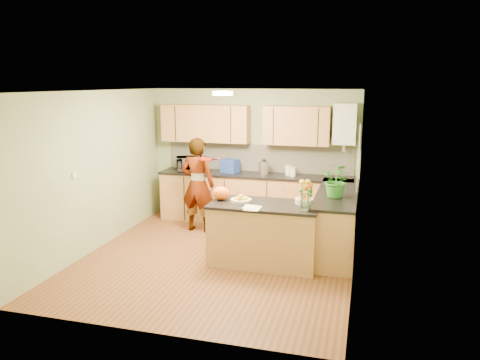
# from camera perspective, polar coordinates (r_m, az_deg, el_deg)

# --- Properties ---
(floor) EXTENTS (4.50, 4.50, 0.00)m
(floor) POSITION_cam_1_polar(r_m,az_deg,el_deg) (7.21, -2.71, -9.48)
(floor) COLOR brown
(floor) RESTS_ON ground
(ceiling) EXTENTS (4.00, 4.50, 0.02)m
(ceiling) POSITION_cam_1_polar(r_m,az_deg,el_deg) (6.72, -2.92, 10.80)
(ceiling) COLOR white
(ceiling) RESTS_ON wall_back
(wall_back) EXTENTS (4.00, 0.02, 2.50)m
(wall_back) POSITION_cam_1_polar(r_m,az_deg,el_deg) (8.99, 1.63, 3.06)
(wall_back) COLOR gray
(wall_back) RESTS_ON floor
(wall_front) EXTENTS (4.00, 0.02, 2.50)m
(wall_front) POSITION_cam_1_polar(r_m,az_deg,el_deg) (4.83, -11.11, -4.86)
(wall_front) COLOR gray
(wall_front) RESTS_ON floor
(wall_left) EXTENTS (0.02, 4.50, 2.50)m
(wall_left) POSITION_cam_1_polar(r_m,az_deg,el_deg) (7.71, -17.10, 1.07)
(wall_left) COLOR gray
(wall_left) RESTS_ON floor
(wall_right) EXTENTS (0.02, 4.50, 2.50)m
(wall_right) POSITION_cam_1_polar(r_m,az_deg,el_deg) (6.53, 14.12, -0.63)
(wall_right) COLOR gray
(wall_right) RESTS_ON floor
(back_counter) EXTENTS (3.64, 0.62, 0.94)m
(back_counter) POSITION_cam_1_polar(r_m,az_deg,el_deg) (8.84, 1.77, -2.25)
(back_counter) COLOR #AD7545
(back_counter) RESTS_ON floor
(right_counter) EXTENTS (0.62, 2.24, 0.94)m
(right_counter) POSITION_cam_1_polar(r_m,az_deg,el_deg) (7.56, 11.70, -4.94)
(right_counter) COLOR #AD7545
(right_counter) RESTS_ON floor
(splashback) EXTENTS (3.60, 0.02, 0.52)m
(splashback) POSITION_cam_1_polar(r_m,az_deg,el_deg) (8.96, 2.23, 2.71)
(splashback) COLOR beige
(splashback) RESTS_ON back_counter
(upper_cabinets) EXTENTS (3.20, 0.34, 0.70)m
(upper_cabinets) POSITION_cam_1_polar(r_m,az_deg,el_deg) (8.80, 0.27, 6.81)
(upper_cabinets) COLOR #AD7545
(upper_cabinets) RESTS_ON wall_back
(boiler) EXTENTS (0.40, 0.30, 0.86)m
(boiler) POSITION_cam_1_polar(r_m,az_deg,el_deg) (8.52, 12.66, 6.68)
(boiler) COLOR white
(boiler) RESTS_ON wall_back
(window_right) EXTENTS (0.01, 1.30, 1.05)m
(window_right) POSITION_cam_1_polar(r_m,az_deg,el_deg) (7.07, 14.30, 2.76)
(window_right) COLOR white
(window_right) RESTS_ON wall_right
(light_switch) EXTENTS (0.02, 0.09, 0.09)m
(light_switch) POSITION_cam_1_polar(r_m,az_deg,el_deg) (7.20, -19.55, 0.58)
(light_switch) COLOR white
(light_switch) RESTS_ON wall_left
(ceiling_lamp) EXTENTS (0.30, 0.30, 0.07)m
(ceiling_lamp) POSITION_cam_1_polar(r_m,az_deg,el_deg) (7.01, -2.14, 10.53)
(ceiling_lamp) COLOR #FFEABF
(ceiling_lamp) RESTS_ON ceiling
(peninsula_island) EXTENTS (1.58, 0.81, 0.91)m
(peninsula_island) POSITION_cam_1_polar(r_m,az_deg,el_deg) (6.88, 2.96, -6.53)
(peninsula_island) COLOR #AD7545
(peninsula_island) RESTS_ON floor
(fruit_dish) EXTENTS (0.30, 0.30, 0.11)m
(fruit_dish) POSITION_cam_1_polar(r_m,az_deg,el_deg) (6.82, 0.13, -2.35)
(fruit_dish) COLOR beige
(fruit_dish) RESTS_ON peninsula_island
(orange_bowl) EXTENTS (0.26, 0.26, 0.15)m
(orange_bowl) POSITION_cam_1_polar(r_m,az_deg,el_deg) (6.79, 7.82, -2.35)
(orange_bowl) COLOR beige
(orange_bowl) RESTS_ON peninsula_island
(flower_vase) EXTENTS (0.26, 0.26, 0.49)m
(flower_vase) POSITION_cam_1_polar(r_m,az_deg,el_deg) (6.41, 7.93, -0.82)
(flower_vase) COLOR silver
(flower_vase) RESTS_ON peninsula_island
(orange_bag) EXTENTS (0.28, 0.25, 0.20)m
(orange_bag) POSITION_cam_1_polar(r_m,az_deg,el_deg) (6.94, -2.31, -1.63)
(orange_bag) COLOR #FF5E15
(orange_bag) RESTS_ON peninsula_island
(papers) EXTENTS (0.21, 0.28, 0.01)m
(papers) POSITION_cam_1_polar(r_m,az_deg,el_deg) (6.49, 1.57, -3.44)
(papers) COLOR white
(papers) RESTS_ON peninsula_island
(violinist) EXTENTS (0.63, 0.44, 1.68)m
(violinist) POSITION_cam_1_polar(r_m,az_deg,el_deg) (8.30, -5.17, -0.59)
(violinist) COLOR #DAAD85
(violinist) RESTS_ON floor
(violin) EXTENTS (0.59, 0.51, 0.15)m
(violin) POSITION_cam_1_polar(r_m,az_deg,el_deg) (7.94, -4.43, 2.56)
(violin) COLOR #4C0904
(violin) RESTS_ON violinist
(microwave) EXTENTS (0.59, 0.51, 0.27)m
(microwave) POSITION_cam_1_polar(r_m,az_deg,el_deg) (9.08, -6.18, 1.98)
(microwave) COLOR white
(microwave) RESTS_ON back_counter
(blue_box) EXTENTS (0.37, 0.32, 0.25)m
(blue_box) POSITION_cam_1_polar(r_m,az_deg,el_deg) (8.86, -1.23, 1.74)
(blue_box) COLOR #213B98
(blue_box) RESTS_ON back_counter
(kettle) EXTENTS (0.18, 0.18, 0.34)m
(kettle) POSITION_cam_1_polar(r_m,az_deg,el_deg) (8.67, 2.92, 1.57)
(kettle) COLOR silver
(kettle) RESTS_ON back_counter
(jar_cream) EXTENTS (0.12, 0.12, 0.19)m
(jar_cream) POSITION_cam_1_polar(r_m,az_deg,el_deg) (8.64, 5.94, 1.19)
(jar_cream) COLOR beige
(jar_cream) RESTS_ON back_counter
(jar_white) EXTENTS (0.12, 0.12, 0.17)m
(jar_white) POSITION_cam_1_polar(r_m,az_deg,el_deg) (8.54, 6.49, 0.98)
(jar_white) COLOR white
(jar_white) RESTS_ON back_counter
(potted_plant) EXTENTS (0.60, 0.57, 0.52)m
(potted_plant) POSITION_cam_1_polar(r_m,az_deg,el_deg) (7.04, 11.76, -0.03)
(potted_plant) COLOR #307D29
(potted_plant) RESTS_ON right_counter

